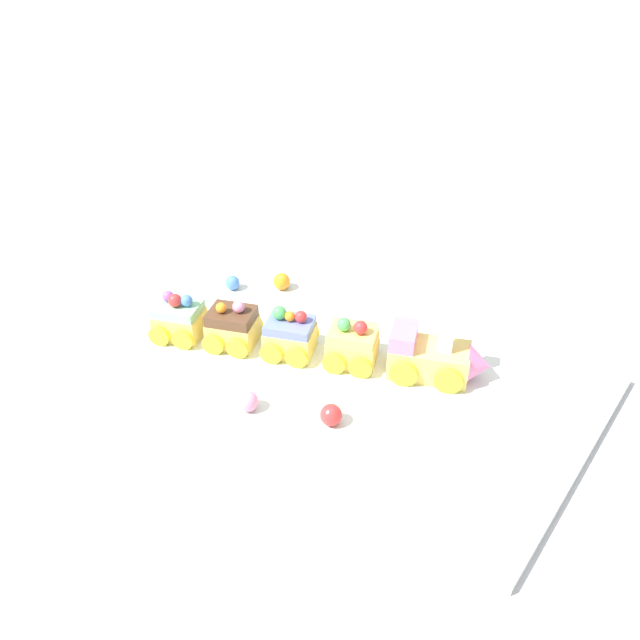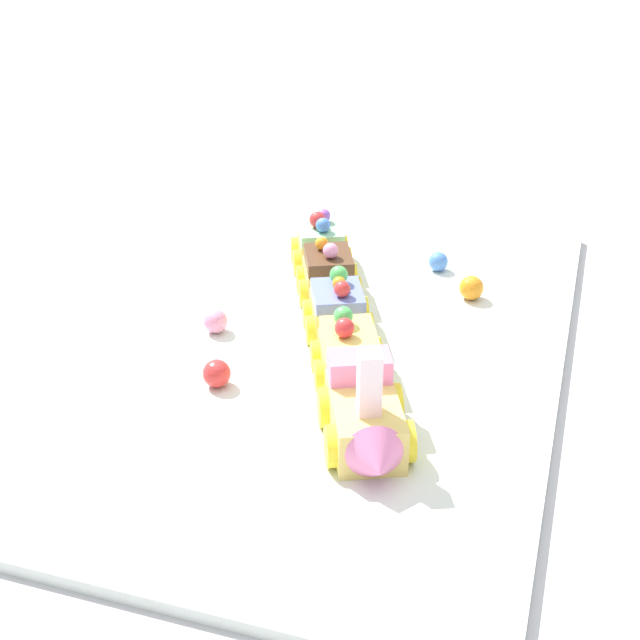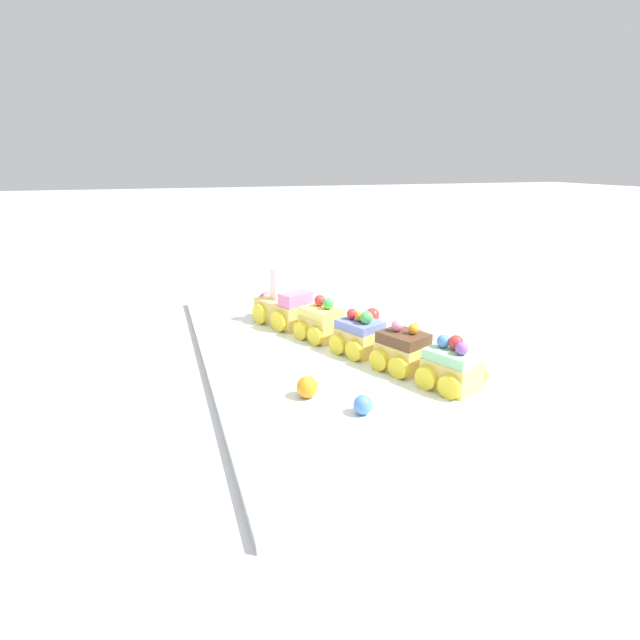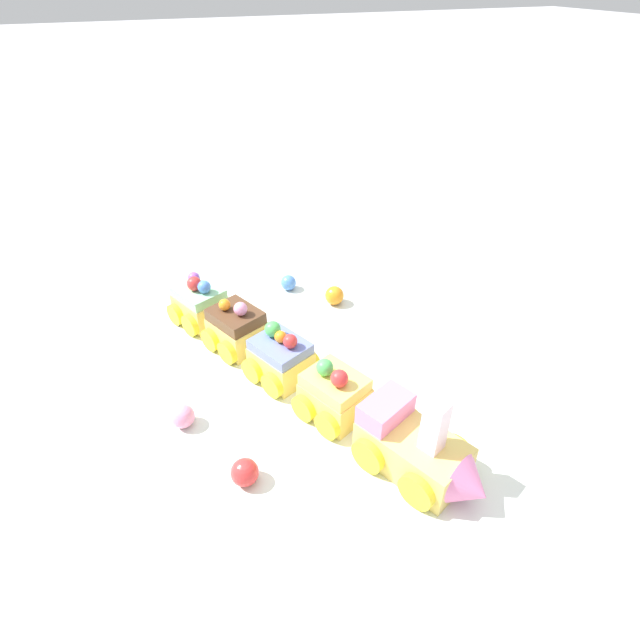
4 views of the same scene
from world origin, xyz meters
The scene contains 11 objects.
ground_plane centered at (0.00, 0.00, 0.00)m, with size 10.00×10.00×0.00m, color #B2B2B7.
display_board centered at (0.00, 0.00, 0.01)m, with size 0.73×0.38×0.01m, color silver.
cake_train_locomotive centered at (0.16, 0.04, 0.04)m, with size 0.14×0.11×0.10m.
cake_car_lemon centered at (0.06, -0.01, 0.04)m, with size 0.09×0.09×0.07m.
cake_car_blueberry centered at (-0.02, -0.04, 0.04)m, with size 0.09×0.09×0.07m.
cake_car_chocolate centered at (-0.10, -0.07, 0.04)m, with size 0.09×0.09×0.07m.
cake_car_mint centered at (-0.17, -0.10, 0.04)m, with size 0.09×0.09×0.07m.
gumball_blue centered at (-0.20, 0.03, 0.02)m, with size 0.02×0.02×0.02m, color #4C84E0.
gumball_pink centered at (0.01, -0.16, 0.02)m, with size 0.03×0.03×0.03m, color pink.
gumball_orange centered at (-0.14, 0.08, 0.03)m, with size 0.03×0.03×0.03m, color orange.
gumball_red centered at (0.11, -0.12, 0.03)m, with size 0.03×0.03×0.03m, color red.
Camera 4 is at (0.41, -0.16, 0.41)m, focal length 28.00 mm.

